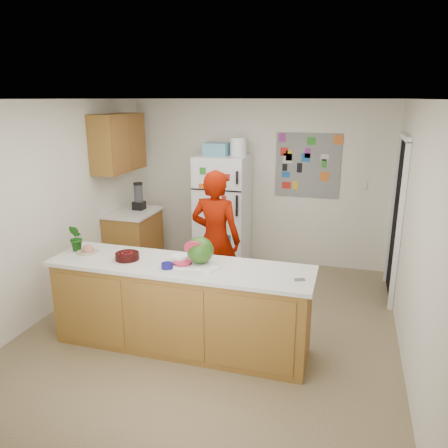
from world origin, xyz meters
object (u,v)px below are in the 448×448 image
(refrigerator, at_px, (223,212))
(cherry_bowl, at_px, (127,256))
(person, at_px, (216,240))
(watermelon, at_px, (200,250))

(refrigerator, height_order, cherry_bowl, refrigerator)
(person, height_order, cherry_bowl, person)
(refrigerator, bearing_deg, person, -77.10)
(refrigerator, xyz_separation_m, person, (0.31, -1.36, 0.01))
(person, bearing_deg, refrigerator, -73.21)
(refrigerator, distance_m, cherry_bowl, 2.43)
(person, bearing_deg, cherry_bowl, 63.11)
(refrigerator, bearing_deg, watermelon, -78.97)
(person, xyz_separation_m, cherry_bowl, (-0.62, -1.04, 0.10))
(refrigerator, relative_size, watermelon, 6.34)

